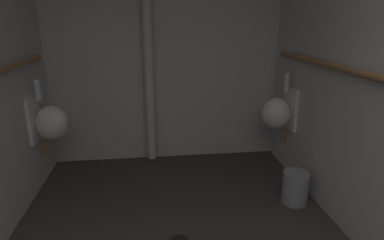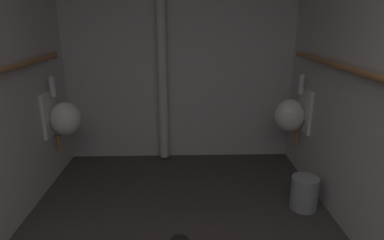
{
  "view_description": "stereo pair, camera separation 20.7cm",
  "coord_description": "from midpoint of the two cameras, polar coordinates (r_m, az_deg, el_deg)",
  "views": [
    {
      "loc": [
        -0.17,
        -0.13,
        1.61
      ],
      "look_at": [
        0.1,
        1.98,
        0.95
      ],
      "focal_mm": 30.71,
      "sensor_mm": 36.0,
      "label": 1
    },
    {
      "loc": [
        0.03,
        -0.13,
        1.61
      ],
      "look_at": [
        0.1,
        1.98,
        0.95
      ],
      "focal_mm": 30.71,
      "sensor_mm": 36.0,
      "label": 2
    }
  ],
  "objects": [
    {
      "name": "supply_pipe_right",
      "position": [
        2.36,
        32.14,
        6.05
      ],
      "size": [
        0.06,
        2.96,
        0.06
      ],
      "color": "#936038"
    },
    {
      "name": "urinal_left_mid",
      "position": [
        3.44,
        -19.83,
        0.36
      ],
      "size": [
        0.32,
        0.3,
        0.76
      ],
      "color": "silver"
    },
    {
      "name": "urinal_right_mid",
      "position": [
        3.53,
        18.53,
        0.9
      ],
      "size": [
        0.32,
        0.3,
        0.76
      ],
      "color": "silver"
    },
    {
      "name": "floor_drain",
      "position": [
        2.64,
        0.13,
        -20.07
      ],
      "size": [
        0.14,
        0.14,
        0.01
      ],
      "primitive_type": "cylinder",
      "color": "black",
      "rests_on": "ground"
    },
    {
      "name": "wall_back",
      "position": [
        3.75,
        -0.63,
        13.32
      ],
      "size": [
        2.71,
        0.06,
        2.69
      ],
      "primitive_type": "cube",
      "color": "beige",
      "rests_on": "ground"
    },
    {
      "name": "standpipe_back_wall",
      "position": [
        3.64,
        -3.63,
        13.17
      ],
      "size": [
        0.11,
        0.11,
        2.64
      ],
      "primitive_type": "cylinder",
      "color": "beige",
      "rests_on": "ground"
    },
    {
      "name": "waste_bin",
      "position": [
        3.13,
        20.71,
        -11.72
      ],
      "size": [
        0.23,
        0.23,
        0.3
      ],
      "primitive_type": "cylinder",
      "color": "gray",
      "rests_on": "ground"
    }
  ]
}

